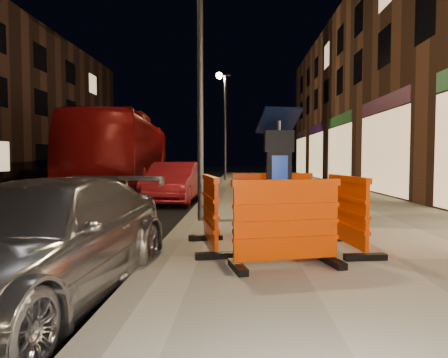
{
  "coord_description": "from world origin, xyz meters",
  "views": [
    {
      "loc": [
        1.02,
        -5.06,
        1.42
      ],
      "look_at": [
        0.8,
        1.0,
        1.1
      ],
      "focal_mm": 32.0,
      "sensor_mm": 36.0,
      "label": 1
    }
  ],
  "objects_px": {
    "barrier_front": "(287,224)",
    "barrier_bldgside": "(347,213)",
    "bus_doubledecker": "(125,187)",
    "car_red": "(174,202)",
    "barrier_back": "(272,205)",
    "parking_kiosk": "(279,183)",
    "barrier_kerbside": "(210,212)",
    "car_silver": "(41,300)"
  },
  "relations": [
    {
      "from": "barrier_front",
      "to": "barrier_bldgside",
      "type": "bearing_deg",
      "value": 30.7
    },
    {
      "from": "bus_doubledecker",
      "to": "barrier_front",
      "type": "bearing_deg",
      "value": -72.88
    },
    {
      "from": "barrier_bldgside",
      "to": "car_red",
      "type": "relative_size",
      "value": 0.33
    },
    {
      "from": "barrier_back",
      "to": "bus_doubledecker",
      "type": "height_order",
      "value": "bus_doubledecker"
    },
    {
      "from": "bus_doubledecker",
      "to": "parking_kiosk",
      "type": "bearing_deg",
      "value": -71.49
    },
    {
      "from": "barrier_front",
      "to": "barrier_kerbside",
      "type": "bearing_deg",
      "value": 120.7
    },
    {
      "from": "barrier_back",
      "to": "barrier_kerbside",
      "type": "bearing_deg",
      "value": -141.3
    },
    {
      "from": "barrier_front",
      "to": "car_silver",
      "type": "bearing_deg",
      "value": -178.12
    },
    {
      "from": "barrier_kerbside",
      "to": "car_red",
      "type": "xyz_separation_m",
      "value": [
        -1.65,
        7.11,
        -0.66
      ]
    },
    {
      "from": "barrier_front",
      "to": "barrier_bldgside",
      "type": "height_order",
      "value": "same"
    },
    {
      "from": "car_silver",
      "to": "bus_doubledecker",
      "type": "xyz_separation_m",
      "value": [
        -3.57,
        15.44,
        0.0
      ]
    },
    {
      "from": "barrier_back",
      "to": "barrier_kerbside",
      "type": "xyz_separation_m",
      "value": [
        -0.95,
        -0.95,
        0.0
      ]
    },
    {
      "from": "parking_kiosk",
      "to": "barrier_bldgside",
      "type": "distance_m",
      "value": 1.03
    },
    {
      "from": "barrier_back",
      "to": "barrier_kerbside",
      "type": "relative_size",
      "value": 1.0
    },
    {
      "from": "parking_kiosk",
      "to": "barrier_bldgside",
      "type": "height_order",
      "value": "parking_kiosk"
    },
    {
      "from": "barrier_bldgside",
      "to": "barrier_back",
      "type": "bearing_deg",
      "value": 37.7
    },
    {
      "from": "parking_kiosk",
      "to": "barrier_front",
      "type": "distance_m",
      "value": 1.03
    },
    {
      "from": "barrier_kerbside",
      "to": "barrier_bldgside",
      "type": "relative_size",
      "value": 1.0
    },
    {
      "from": "parking_kiosk",
      "to": "barrier_bldgside",
      "type": "bearing_deg",
      "value": -9.3
    },
    {
      "from": "barrier_front",
      "to": "bus_doubledecker",
      "type": "xyz_separation_m",
      "value": [
        -6.1,
        14.71,
        -0.66
      ]
    },
    {
      "from": "parking_kiosk",
      "to": "car_silver",
      "type": "distance_m",
      "value": 3.22
    },
    {
      "from": "parking_kiosk",
      "to": "barrier_kerbside",
      "type": "xyz_separation_m",
      "value": [
        -0.95,
        0.0,
        -0.41
      ]
    },
    {
      "from": "barrier_front",
      "to": "car_red",
      "type": "distance_m",
      "value": 8.5
    },
    {
      "from": "barrier_kerbside",
      "to": "bus_doubledecker",
      "type": "height_order",
      "value": "bus_doubledecker"
    },
    {
      "from": "parking_kiosk",
      "to": "bus_doubledecker",
      "type": "distance_m",
      "value": 15.09
    },
    {
      "from": "barrier_kerbside",
      "to": "bus_doubledecker",
      "type": "relative_size",
      "value": 0.11
    },
    {
      "from": "barrier_kerbside",
      "to": "barrier_bldgside",
      "type": "height_order",
      "value": "same"
    },
    {
      "from": "barrier_bldgside",
      "to": "bus_doubledecker",
      "type": "distance_m",
      "value": 15.47
    },
    {
      "from": "barrier_bldgside",
      "to": "car_red",
      "type": "distance_m",
      "value": 7.98
    },
    {
      "from": "parking_kiosk",
      "to": "barrier_kerbside",
      "type": "distance_m",
      "value": 1.03
    },
    {
      "from": "car_silver",
      "to": "car_red",
      "type": "bearing_deg",
      "value": 95.43
    },
    {
      "from": "barrier_kerbside",
      "to": "car_silver",
      "type": "height_order",
      "value": "barrier_kerbside"
    },
    {
      "from": "parking_kiosk",
      "to": "car_red",
      "type": "height_order",
      "value": "parking_kiosk"
    },
    {
      "from": "barrier_back",
      "to": "car_red",
      "type": "height_order",
      "value": "barrier_back"
    },
    {
      "from": "barrier_back",
      "to": "car_silver",
      "type": "distance_m",
      "value": 3.71
    },
    {
      "from": "car_silver",
      "to": "car_red",
      "type": "relative_size",
      "value": 1.05
    },
    {
      "from": "parking_kiosk",
      "to": "barrier_bldgside",
      "type": "relative_size",
      "value": 1.4
    },
    {
      "from": "barrier_back",
      "to": "barrier_bldgside",
      "type": "height_order",
      "value": "same"
    },
    {
      "from": "bus_doubledecker",
      "to": "barrier_back",
      "type": "bearing_deg",
      "value": -69.94
    },
    {
      "from": "barrier_bldgside",
      "to": "bus_doubledecker",
      "type": "height_order",
      "value": "bus_doubledecker"
    },
    {
      "from": "car_silver",
      "to": "car_red",
      "type": "distance_m",
      "value": 8.8
    },
    {
      "from": "barrier_kerbside",
      "to": "car_silver",
      "type": "xyz_separation_m",
      "value": [
        -1.58,
        -1.68,
        -0.66
      ]
    }
  ]
}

